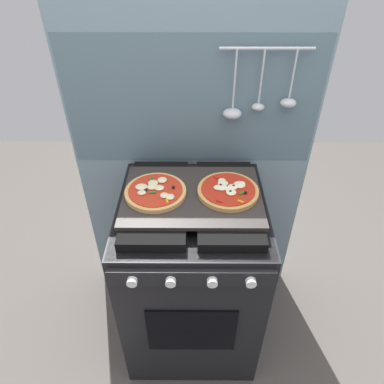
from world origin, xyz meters
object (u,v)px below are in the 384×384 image
stove (192,271)px  baking_tray (192,196)px  pizza_right (228,190)px  pizza_left (156,191)px

stove → baking_tray: bearing=90.0°
pizza_right → baking_tray: bearing=-176.6°
stove → pizza_right: bearing=4.1°
stove → pizza_left: bearing=178.4°
pizza_left → pizza_right: size_ratio=1.00×
pizza_left → pizza_right: 0.28m
stove → pizza_left: (-0.14, 0.00, 0.48)m
stove → pizza_left: 0.50m
stove → baking_tray: baking_tray is taller
stove → pizza_left: pizza_left is taller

